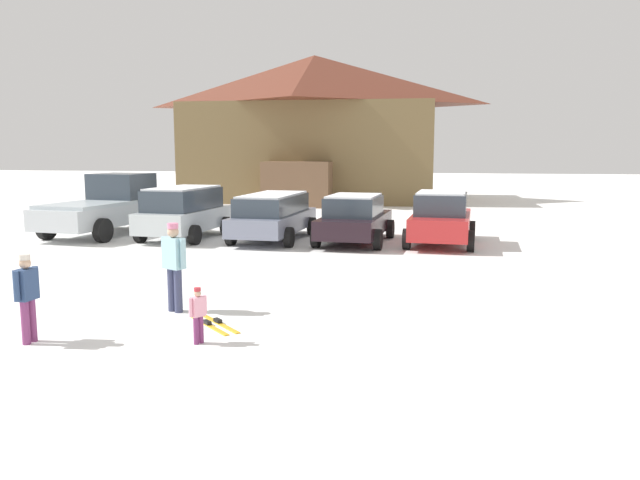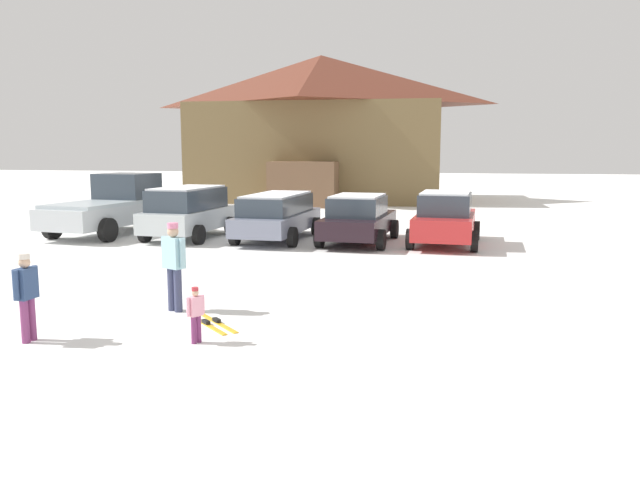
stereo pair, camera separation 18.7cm
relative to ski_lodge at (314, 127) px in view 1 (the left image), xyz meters
The scene contains 11 objects.
ground 33.53m from the ski_lodge, 82.33° to the right, with size 160.00×160.00×0.00m, color white.
ski_lodge is the anchor object (origin of this frame).
parked_silver_wagon 18.66m from the ski_lodge, 92.64° to the right, with size 2.35×4.19×1.77m.
parked_grey_wagon 18.60m from the ski_lodge, 82.94° to the right, with size 2.29×4.82×1.57m.
parked_black_sedan 19.27m from the ski_lodge, 74.63° to the right, with size 2.35×4.47×1.58m.
parked_red_sedan 19.98m from the ski_lodge, 66.70° to the right, with size 2.31×4.35×1.71m.
pickup_truck 18.48m from the ski_lodge, 102.72° to the right, with size 2.95×5.65×2.15m.
skier_teen_in_navy_coat 30.05m from the ski_lodge, 87.22° to the right, with size 0.22×0.52×1.41m.
skier_child_in_pink_snowsuit 29.88m from the ski_lodge, 82.11° to the right, with size 0.22×0.29×0.89m.
skier_adult_in_blue_parka 27.94m from the ski_lodge, 83.99° to the right, with size 0.57×0.39×1.67m.
pair_of_skis 28.89m from the ski_lodge, 82.13° to the right, with size 1.23×1.23×0.08m.
Camera 1 is at (3.27, -5.28, 2.99)m, focal length 35.00 mm.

